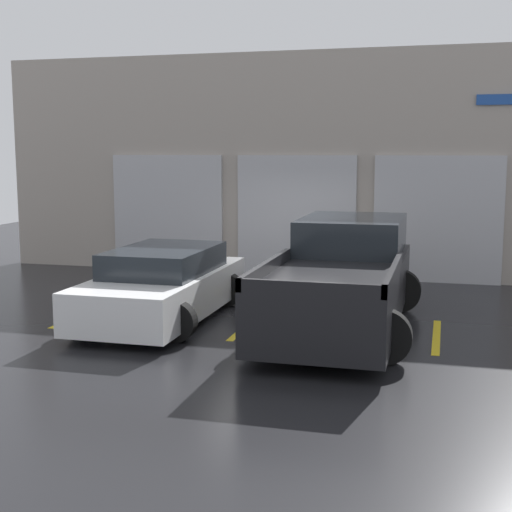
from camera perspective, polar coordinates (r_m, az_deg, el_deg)
The scene contains 7 objects.
ground_plane at distance 13.85m, azimuth 1.48°, elevation -3.70°, with size 28.00×28.00×0.00m, color black.
shophouse_building at distance 16.77m, azimuth 4.12°, elevation 7.11°, with size 15.07×0.68×5.15m.
pickup_truck at distance 11.88m, azimuth 6.95°, elevation -1.79°, with size 2.48×5.42×1.72m.
sedan_white at distance 12.46m, azimuth -7.44°, elevation -2.35°, with size 2.15×4.24×1.24m.
parking_stripe_far_left at distance 13.21m, azimuth -13.64°, elevation -4.51°, with size 0.12×2.20×0.01m, color gold.
parking_stripe_left at distance 12.07m, azimuth -0.61°, elevation -5.49°, with size 0.12×2.20×0.01m, color gold.
parking_stripe_centre at distance 11.66m, azimuth 14.24°, elevation -6.25°, with size 0.12×2.20×0.01m, color gold.
Camera 1 is at (3.14, -13.18, 2.89)m, focal length 50.00 mm.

